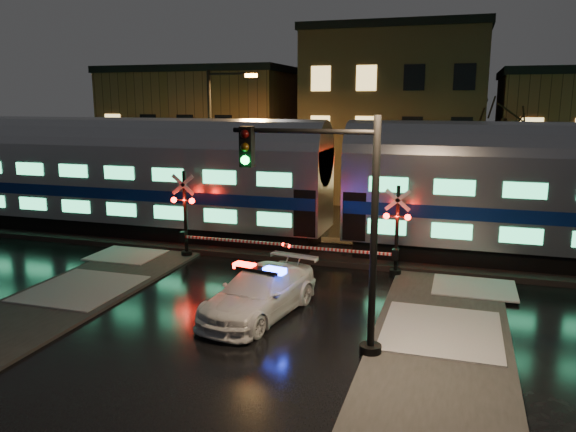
# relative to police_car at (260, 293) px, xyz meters

# --- Properties ---
(ground) EXTENTS (120.00, 120.00, 0.00)m
(ground) POSITION_rel_police_car_xyz_m (-0.66, 3.17, -0.78)
(ground) COLOR black
(ground) RESTS_ON ground
(ballast) EXTENTS (90.00, 4.20, 0.24)m
(ballast) POSITION_rel_police_car_xyz_m (-0.66, 8.17, -0.66)
(ballast) COLOR black
(ballast) RESTS_ON ground
(sidewalk_left) EXTENTS (4.00, 20.00, 0.12)m
(sidewalk_left) POSITION_rel_police_car_xyz_m (-7.16, -2.83, -0.72)
(sidewalk_left) COLOR #2D2D2D
(sidewalk_left) RESTS_ON ground
(sidewalk_right) EXTENTS (4.00, 20.00, 0.12)m
(sidewalk_right) POSITION_rel_police_car_xyz_m (5.84, -2.83, -0.72)
(sidewalk_right) COLOR #2D2D2D
(sidewalk_right) RESTS_ON ground
(building_left) EXTENTS (14.00, 10.00, 9.00)m
(building_left) POSITION_rel_police_car_xyz_m (-13.66, 25.17, 3.72)
(building_left) COLOR #553321
(building_left) RESTS_ON ground
(building_mid) EXTENTS (12.00, 11.00, 11.50)m
(building_mid) POSITION_rel_police_car_xyz_m (1.34, 25.67, 4.97)
(building_mid) COLOR brown
(building_mid) RESTS_ON ground
(train) EXTENTS (51.00, 3.12, 5.92)m
(train) POSITION_rel_police_car_xyz_m (0.77, 8.17, 2.61)
(train) COLOR black
(train) RESTS_ON ballast
(police_car) EXTENTS (3.12, 5.62, 1.71)m
(police_car) POSITION_rel_police_car_xyz_m (0.00, 0.00, 0.00)
(police_car) COLOR white
(police_car) RESTS_ON ground
(crossing_signal_right) EXTENTS (5.26, 0.63, 3.72)m
(crossing_signal_right) POSITION_rel_police_car_xyz_m (3.44, 5.47, 0.75)
(crossing_signal_right) COLOR black
(crossing_signal_right) RESTS_ON ground
(crossing_signal_left) EXTENTS (5.57, 0.65, 3.95)m
(crossing_signal_left) POSITION_rel_police_car_xyz_m (-5.22, 5.47, 0.85)
(crossing_signal_left) COLOR black
(crossing_signal_left) RESTS_ON ground
(traffic_light) EXTENTS (4.30, 0.74, 6.64)m
(traffic_light) POSITION_rel_police_car_xyz_m (2.96, -1.99, 2.75)
(traffic_light) COLOR black
(traffic_light) RESTS_ON ground
(streetlight) EXTENTS (2.88, 0.30, 8.62)m
(streetlight) POSITION_rel_police_car_xyz_m (-7.05, 12.17, 4.19)
(streetlight) COLOR black
(streetlight) RESTS_ON ground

